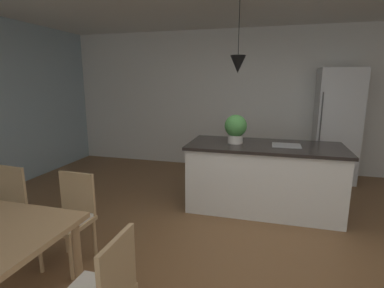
{
  "coord_description": "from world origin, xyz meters",
  "views": [
    {
      "loc": [
        0.09,
        -2.65,
        1.72
      ],
      "look_at": [
        -0.75,
        0.4,
        1.05
      ],
      "focal_mm": 27.54,
      "sensor_mm": 36.0,
      "label": 1
    }
  ],
  "objects_px": {
    "chair_far_left": "(2,207)",
    "kitchen_island": "(263,176)",
    "potted_plant_on_island": "(236,128)",
    "chair_far_right": "(70,217)",
    "refrigerator": "(336,126)"
  },
  "relations": [
    {
      "from": "chair_far_left",
      "to": "kitchen_island",
      "type": "xyz_separation_m",
      "value": [
        2.52,
        1.75,
        -0.01
      ]
    },
    {
      "from": "chair_far_left",
      "to": "kitchen_island",
      "type": "distance_m",
      "value": 3.07
    },
    {
      "from": "potted_plant_on_island",
      "to": "chair_far_right",
      "type": "bearing_deg",
      "value": -127.09
    },
    {
      "from": "chair_far_right",
      "to": "kitchen_island",
      "type": "xyz_separation_m",
      "value": [
        1.72,
        1.75,
        -0.01
      ]
    },
    {
      "from": "chair_far_right",
      "to": "kitchen_island",
      "type": "distance_m",
      "value": 2.46
    },
    {
      "from": "chair_far_right",
      "to": "potted_plant_on_island",
      "type": "bearing_deg",
      "value": 52.91
    },
    {
      "from": "chair_far_right",
      "to": "kitchen_island",
      "type": "height_order",
      "value": "kitchen_island"
    },
    {
      "from": "chair_far_right",
      "to": "chair_far_left",
      "type": "relative_size",
      "value": 1.0
    },
    {
      "from": "refrigerator",
      "to": "potted_plant_on_island",
      "type": "height_order",
      "value": "refrigerator"
    },
    {
      "from": "chair_far_left",
      "to": "potted_plant_on_island",
      "type": "xyz_separation_m",
      "value": [
        2.13,
        1.75,
        0.64
      ]
    },
    {
      "from": "chair_far_right",
      "to": "chair_far_left",
      "type": "bearing_deg",
      "value": -179.99
    },
    {
      "from": "chair_far_right",
      "to": "potted_plant_on_island",
      "type": "distance_m",
      "value": 2.29
    },
    {
      "from": "chair_far_left",
      "to": "refrigerator",
      "type": "xyz_separation_m",
      "value": [
        3.67,
        3.34,
        0.5
      ]
    },
    {
      "from": "kitchen_island",
      "to": "refrigerator",
      "type": "xyz_separation_m",
      "value": [
        1.15,
        1.59,
        0.51
      ]
    },
    {
      "from": "chair_far_right",
      "to": "chair_far_left",
      "type": "xyz_separation_m",
      "value": [
        -0.8,
        -0.0,
        0.0
      ]
    }
  ]
}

